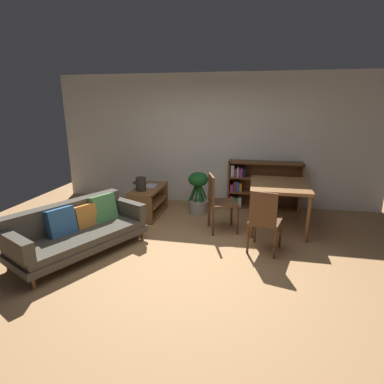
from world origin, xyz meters
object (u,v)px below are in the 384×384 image
bookshelf (259,185)px  potted_floor_plant (198,191)px  dining_table (279,188)px  dining_chair_near (219,200)px  open_laptop (146,185)px  desk_speaker (141,184)px  fabric_couch (78,228)px  media_console (149,201)px  dining_chair_far (264,219)px

bookshelf → potted_floor_plant: bearing=-152.3°
potted_floor_plant → dining_table: (1.48, -0.47, 0.26)m
potted_floor_plant → dining_chair_near: size_ratio=0.85×
dining_table → dining_chair_near: size_ratio=1.16×
open_laptop → potted_floor_plant: bearing=10.6°
desk_speaker → dining_table: (2.45, 0.05, 0.04)m
desk_speaker → potted_floor_plant: (0.97, 0.52, -0.22)m
fabric_couch → potted_floor_plant: bearing=55.0°
media_console → dining_chair_far: (2.15, -1.19, 0.25)m
open_laptop → dining_chair_far: bearing=-30.2°
open_laptop → bookshelf: (2.16, 0.80, -0.09)m
desk_speaker → dining_chair_near: dining_chair_near is taller
potted_floor_plant → dining_chair_far: dining_chair_far is taller
dining_chair_far → dining_table: bearing=76.0°
media_console → dining_chair_near: bearing=-19.7°
media_console → potted_floor_plant: size_ratio=1.26×
media_console → desk_speaker: (-0.05, -0.23, 0.40)m
desk_speaker → dining_chair_near: (1.47, -0.27, -0.12)m
potted_floor_plant → dining_chair_far: 1.93m
open_laptop → dining_chair_far: dining_chair_far is taller
desk_speaker → media_console: bearing=77.6°
fabric_couch → bookshelf: (2.56, 2.61, 0.12)m
fabric_couch → potted_floor_plant: potted_floor_plant is taller
media_console → dining_chair_near: (1.41, -0.51, 0.28)m
open_laptop → media_console: bearing=-56.6°
open_laptop → desk_speaker: (0.02, -0.34, 0.10)m
desk_speaker → potted_floor_plant: 1.13m
media_console → potted_floor_plant: (0.92, 0.29, 0.18)m
open_laptop → dining_chair_far: size_ratio=0.48×
potted_floor_plant → dining_table: size_ratio=0.73×
desk_speaker → dining_table: 2.46m
media_console → bookshelf: bearing=23.4°
potted_floor_plant → dining_chair_near: (0.49, -0.80, 0.10)m
desk_speaker → dining_chair_far: (2.20, -0.96, -0.15)m
desk_speaker → dining_chair_near: bearing=-10.5°
dining_chair_near → bookshelf: bookshelf is taller
media_console → potted_floor_plant: 0.98m
dining_table → bookshelf: size_ratio=0.76×
open_laptop → bookshelf: bookshelf is taller
desk_speaker → dining_chair_far: 2.41m
media_console → desk_speaker: desk_speaker is taller
dining_chair_near → desk_speaker: bearing=169.5°
media_console → potted_floor_plant: bearing=17.4°
fabric_couch → media_console: size_ratio=1.96×
potted_floor_plant → dining_chair_far: bearing=-50.3°
open_laptop → potted_floor_plant: size_ratio=0.55×
fabric_couch → desk_speaker: 1.56m
fabric_couch → dining_chair_far: dining_chair_far is taller
dining_table → open_laptop: bearing=173.4°
open_laptop → desk_speaker: size_ratio=1.80×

